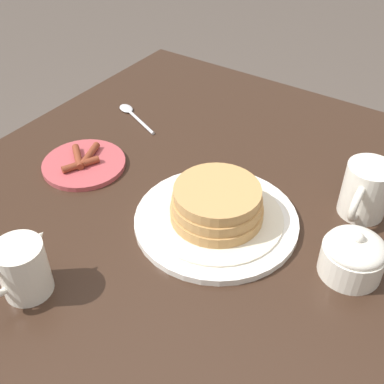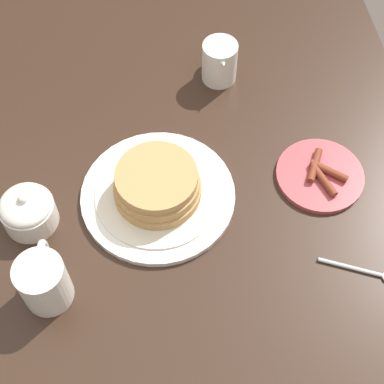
{
  "view_description": "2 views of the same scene",
  "coord_description": "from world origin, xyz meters",
  "px_view_note": "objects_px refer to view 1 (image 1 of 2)",
  "views": [
    {
      "loc": [
        0.5,
        0.29,
        1.35
      ],
      "look_at": [
        -0.04,
        -0.08,
        0.81
      ],
      "focal_mm": 45.0,
      "sensor_mm": 36.0,
      "label": 1
    },
    {
      "loc": [
        -0.59,
        -0.01,
        1.69
      ],
      "look_at": [
        -0.04,
        -0.08,
        0.81
      ],
      "focal_mm": 55.0,
      "sensor_mm": 36.0,
      "label": 2
    }
  ],
  "objects_px": {
    "coffee_mug": "(366,190)",
    "side_plate_bacon": "(84,163)",
    "pancake_plate": "(217,211)",
    "sugar_bowl": "(353,255)",
    "spoon": "(131,113)",
    "creamer_pitcher": "(23,268)"
  },
  "relations": [
    {
      "from": "creamer_pitcher",
      "to": "sugar_bowl",
      "type": "bearing_deg",
      "value": 128.09
    },
    {
      "from": "side_plate_bacon",
      "to": "coffee_mug",
      "type": "distance_m",
      "value": 0.53
    },
    {
      "from": "sugar_bowl",
      "to": "coffee_mug",
      "type": "bearing_deg",
      "value": -167.34
    },
    {
      "from": "pancake_plate",
      "to": "sugar_bowl",
      "type": "relative_size",
      "value": 2.92
    },
    {
      "from": "sugar_bowl",
      "to": "spoon",
      "type": "distance_m",
      "value": 0.61
    },
    {
      "from": "pancake_plate",
      "to": "coffee_mug",
      "type": "bearing_deg",
      "value": 129.87
    },
    {
      "from": "pancake_plate",
      "to": "sugar_bowl",
      "type": "bearing_deg",
      "value": 95.19
    },
    {
      "from": "pancake_plate",
      "to": "creamer_pitcher",
      "type": "relative_size",
      "value": 2.51
    },
    {
      "from": "coffee_mug",
      "to": "creamer_pitcher",
      "type": "distance_m",
      "value": 0.56
    },
    {
      "from": "side_plate_bacon",
      "to": "spoon",
      "type": "bearing_deg",
      "value": -166.36
    },
    {
      "from": "coffee_mug",
      "to": "side_plate_bacon",
      "type": "bearing_deg",
      "value": -71.16
    },
    {
      "from": "side_plate_bacon",
      "to": "spoon",
      "type": "relative_size",
      "value": 1.13
    },
    {
      "from": "sugar_bowl",
      "to": "spoon",
      "type": "xyz_separation_m",
      "value": [
        -0.18,
        -0.58,
        -0.03
      ]
    },
    {
      "from": "pancake_plate",
      "to": "spoon",
      "type": "relative_size",
      "value": 1.94
    },
    {
      "from": "coffee_mug",
      "to": "spoon",
      "type": "bearing_deg",
      "value": -93.89
    },
    {
      "from": "pancake_plate",
      "to": "spoon",
      "type": "height_order",
      "value": "pancake_plate"
    },
    {
      "from": "creamer_pitcher",
      "to": "side_plate_bacon",
      "type": "bearing_deg",
      "value": -151.03
    },
    {
      "from": "sugar_bowl",
      "to": "creamer_pitcher",
      "type": "bearing_deg",
      "value": -51.91
    },
    {
      "from": "side_plate_bacon",
      "to": "coffee_mug",
      "type": "bearing_deg",
      "value": 108.84
    },
    {
      "from": "side_plate_bacon",
      "to": "coffee_mug",
      "type": "relative_size",
      "value": 1.43
    },
    {
      "from": "creamer_pitcher",
      "to": "spoon",
      "type": "height_order",
      "value": "creamer_pitcher"
    },
    {
      "from": "side_plate_bacon",
      "to": "creamer_pitcher",
      "type": "distance_m",
      "value": 0.31
    }
  ]
}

